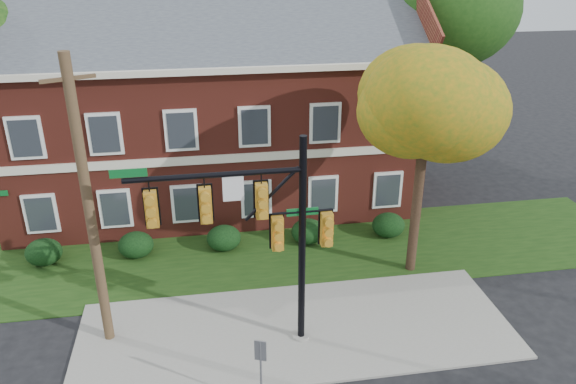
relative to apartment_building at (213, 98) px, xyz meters
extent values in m
plane|color=black|center=(2.00, -11.95, -4.99)|extent=(120.00, 120.00, 0.00)
cube|color=gray|center=(2.00, -10.95, -4.95)|extent=(14.00, 5.00, 0.08)
cube|color=#193811|center=(2.00, -5.95, -4.97)|extent=(30.00, 6.00, 0.04)
cube|color=maroon|center=(0.00, 0.05, -1.49)|extent=(18.00, 8.00, 7.00)
cube|color=beige|center=(0.00, 0.05, 2.13)|extent=(18.80, 8.80, 0.24)
cube|color=beige|center=(0.00, -3.98, -1.49)|extent=(18.00, 0.12, 0.35)
ellipsoid|color=black|center=(-7.00, -5.25, -4.46)|extent=(1.40, 1.26, 1.05)
ellipsoid|color=black|center=(-3.50, -5.25, -4.46)|extent=(1.40, 1.26, 1.05)
ellipsoid|color=black|center=(0.00, -5.25, -4.46)|extent=(1.40, 1.26, 1.05)
ellipsoid|color=black|center=(3.50, -5.25, -4.46)|extent=(1.40, 1.26, 1.05)
ellipsoid|color=black|center=(7.00, -5.25, -4.46)|extent=(1.40, 1.26, 1.05)
cylinder|color=black|center=(7.00, -7.95, -2.11)|extent=(0.36, 0.36, 5.76)
ellipsoid|color=#C37E10|center=(7.00, -7.95, 1.49)|extent=(4.25, 4.25, 3.60)
ellipsoid|color=#C37E10|center=(7.62, -8.33, 2.09)|extent=(3.50, 3.50, 3.00)
cylinder|color=black|center=(11.00, 1.05, -1.47)|extent=(0.36, 0.36, 7.04)
ellipsoid|color=#163A0F|center=(11.00, 1.05, 2.93)|extent=(5.95, 5.95, 5.04)
ellipsoid|color=#163A0F|center=(11.88, 0.52, 3.53)|extent=(4.90, 4.90, 4.20)
cylinder|color=black|center=(1.00, 8.05, -1.15)|extent=(0.36, 0.36, 7.68)
cylinder|color=gray|center=(2.08, -11.35, -4.91)|extent=(0.55, 0.55, 0.16)
cylinder|color=black|center=(2.08, -11.35, -1.58)|extent=(0.22, 0.22, 6.82)
cylinder|color=black|center=(-0.36, -11.38, 0.86)|extent=(4.87, 0.21, 0.16)
cylinder|color=black|center=(2.08, -11.35, -0.46)|extent=(1.75, 0.10, 0.08)
cube|color=#B87F1D|center=(-2.11, -11.40, -0.02)|extent=(0.43, 0.30, 1.13)
cube|color=#B87F1D|center=(-0.65, -11.38, -0.02)|extent=(0.43, 0.30, 1.13)
cube|color=#B87F1D|center=(0.91, -11.36, -0.02)|extent=(0.43, 0.30, 1.13)
cube|color=silver|center=(0.13, -11.37, 0.42)|extent=(0.58, 0.05, 0.73)
cube|color=#0B5A22|center=(-2.60, -11.40, 1.07)|extent=(0.97, 0.05, 0.23)
cube|color=#B87F1D|center=(1.34, -11.36, -1.09)|extent=(0.43, 0.30, 1.13)
cube|color=#B87F1D|center=(2.81, -11.34, -1.09)|extent=(0.43, 0.30, 1.13)
cube|color=#0B5A22|center=(2.08, -11.35, -0.46)|extent=(0.93, 0.05, 0.22)
cylinder|color=#4C3B23|center=(-3.95, -10.36, -0.45)|extent=(0.40, 0.40, 9.07)
cube|color=#4C3B23|center=(-3.95, -10.36, 3.38)|extent=(1.34, 0.64, 0.10)
cylinder|color=slate|center=(0.50, -13.95, -3.89)|extent=(0.08, 0.08, 2.20)
cube|color=slate|center=(0.50, -13.95, -3.09)|extent=(0.31, 0.16, 0.62)
camera|label=1|loc=(-0.67, -25.49, 6.67)|focal=35.00mm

